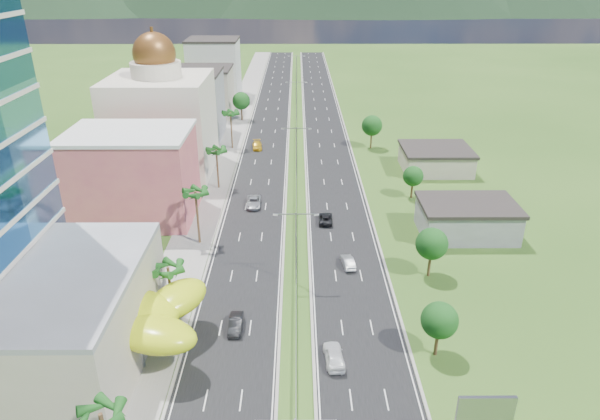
{
  "coord_description": "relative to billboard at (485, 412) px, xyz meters",
  "views": [
    {
      "loc": [
        0.18,
        -53.6,
        41.04
      ],
      "look_at": [
        0.58,
        19.43,
        7.0
      ],
      "focal_mm": 32.0,
      "sensor_mm": 36.0,
      "label": 1
    }
  ],
  "objects": [
    {
      "name": "shed_far",
      "position": [
        13.0,
        73.0,
        -2.22
      ],
      "size": [
        14.0,
        12.0,
        4.4
      ],
      "primitive_type": "cube",
      "color": "#B0A791",
      "rests_on": "ground"
    },
    {
      "name": "streetlight_median_c",
      "position": [
        -17.0,
        68.0,
        2.33
      ],
      "size": [
        6.04,
        0.25,
        11.0
      ],
      "color": "gray",
      "rests_on": "ground"
    },
    {
      "name": "ground",
      "position": [
        -17.0,
        18.0,
        -4.42
      ],
      "size": [
        500.0,
        500.0,
        0.0
      ],
      "primitive_type": "plane",
      "color": "#2D5119",
      "rests_on": "ground"
    },
    {
      "name": "midrise_grey",
      "position": [
        -44.0,
        98.0,
        3.58
      ],
      "size": [
        16.0,
        15.0,
        16.0
      ],
      "primitive_type": "cube",
      "color": "gray",
      "rests_on": "ground"
    },
    {
      "name": "domed_building",
      "position": [
        -45.0,
        73.0,
        6.93
      ],
      "size": [
        20.0,
        20.0,
        28.7
      ],
      "color": "beige",
      "rests_on": "ground"
    },
    {
      "name": "palm_tree_a",
      "position": [
        -32.5,
        -4.0,
        3.6
      ],
      "size": [
        3.6,
        3.6,
        9.1
      ],
      "color": "#47301C",
      "rests_on": "ground"
    },
    {
      "name": "car_dark_left",
      "position": [
        -24.41,
        17.81,
        -3.63
      ],
      "size": [
        1.62,
        4.57,
        1.5
      ],
      "primitive_type": "imported",
      "rotation": [
        0.0,
        0.0,
        0.01
      ],
      "color": "black",
      "rests_on": "road_left"
    },
    {
      "name": "mall_podium",
      "position": [
        -49.0,
        12.0,
        1.08
      ],
      "size": [
        30.0,
        24.0,
        11.0
      ],
      "primitive_type": "cube",
      "color": "#B0A791",
      "rests_on": "ground"
    },
    {
      "name": "palm_tree_e",
      "position": [
        -32.5,
        88.0,
        3.89
      ],
      "size": [
        3.6,
        3.6,
        9.4
      ],
      "color": "#47301C",
      "rests_on": "ground"
    },
    {
      "name": "palm_tree_d",
      "position": [
        -32.5,
        63.0,
        3.12
      ],
      "size": [
        3.6,
        3.6,
        8.6
      ],
      "color": "#47301C",
      "rests_on": "ground"
    },
    {
      "name": "car_silver_mid_left",
      "position": [
        -24.89,
        54.16,
        -3.6
      ],
      "size": [
        2.73,
        5.7,
        1.57
      ],
      "primitive_type": "imported",
      "rotation": [
        0.0,
        0.0,
        0.02
      ],
      "color": "#929599",
      "rests_on": "road_left"
    },
    {
      "name": "leafy_tree_rd",
      "position": [
        1.0,
        88.0,
        1.16
      ],
      "size": [
        4.9,
        4.9,
        8.05
      ],
      "color": "#47301C",
      "rests_on": "ground"
    },
    {
      "name": "leafy_tree_rb",
      "position": [
        2.0,
        30.0,
        0.76
      ],
      "size": [
        4.55,
        4.55,
        7.47
      ],
      "color": "#47301C",
      "rests_on": "ground"
    },
    {
      "name": "pink_shophouse",
      "position": [
        -45.0,
        50.0,
        3.08
      ],
      "size": [
        20.0,
        15.0,
        15.0
      ],
      "primitive_type": "cube",
      "color": "#C75163",
      "rests_on": "ground"
    },
    {
      "name": "palm_tree_c",
      "position": [
        -32.5,
        40.0,
        4.08
      ],
      "size": [
        3.6,
        3.6,
        9.6
      ],
      "color": "#47301C",
      "rests_on": "ground"
    },
    {
      "name": "midrise_white",
      "position": [
        -44.0,
        143.0,
        4.58
      ],
      "size": [
        16.0,
        15.0,
        18.0
      ],
      "primitive_type": "cube",
      "color": "silver",
      "rests_on": "ground"
    },
    {
      "name": "road_left",
      "position": [
        -24.5,
        108.0,
        -4.4
      ],
      "size": [
        11.0,
        260.0,
        0.04
      ],
      "primitive_type": "cube",
      "color": "black",
      "rests_on": "ground"
    },
    {
      "name": "mountain_ridge",
      "position": [
        43.0,
        468.0,
        -4.42
      ],
      "size": [
        860.0,
        140.0,
        90.0
      ],
      "primitive_type": null,
      "color": "black",
      "rests_on": "ground"
    },
    {
      "name": "streetlight_median_b",
      "position": [
        -17.0,
        28.0,
        2.33
      ],
      "size": [
        6.04,
        0.25,
        11.0
      ],
      "color": "gray",
      "rests_on": "ground"
    },
    {
      "name": "sidewalk_left",
      "position": [
        -34.0,
        108.0,
        -4.36
      ],
      "size": [
        7.0,
        260.0,
        0.12
      ],
      "primitive_type": "cube",
      "color": "gray",
      "rests_on": "ground"
    },
    {
      "name": "leafy_tree_lfar",
      "position": [
        -32.5,
        113.0,
        1.16
      ],
      "size": [
        4.9,
        4.9,
        8.05
      ],
      "color": "#47301C",
      "rests_on": "ground"
    },
    {
      "name": "leafy_tree_ra",
      "position": [
        -1.0,
        13.0,
        0.35
      ],
      "size": [
        4.2,
        4.2,
        6.9
      ],
      "color": "#47301C",
      "rests_on": "ground"
    },
    {
      "name": "median_guardrail",
      "position": [
        -17.0,
        89.99,
        -3.8
      ],
      "size": [
        0.1,
        216.06,
        0.76
      ],
      "color": "gray",
      "rests_on": "ground"
    },
    {
      "name": "car_white_near_right",
      "position": [
        -12.73,
        11.8,
        -3.51
      ],
      "size": [
        2.47,
        5.26,
        1.74
      ],
      "primitive_type": "imported",
      "rotation": [
        0.0,
        0.0,
        3.22
      ],
      "color": "white",
      "rests_on": "road_right"
    },
    {
      "name": "midrise_beige",
      "position": [
        -44.0,
        120.0,
        2.08
      ],
      "size": [
        16.0,
        15.0,
        13.0
      ],
      "primitive_type": "cube",
      "color": "#B0A791",
      "rests_on": "ground"
    },
    {
      "name": "shed_near",
      "position": [
        11.0,
        43.0,
        -1.92
      ],
      "size": [
        15.0,
        10.0,
        5.0
      ],
      "primitive_type": "cube",
      "color": "gray",
      "rests_on": "ground"
    },
    {
      "name": "road_right",
      "position": [
        -9.5,
        108.0,
        -4.4
      ],
      "size": [
        11.0,
        260.0,
        0.04
      ],
      "primitive_type": "cube",
      "color": "black",
      "rests_on": "ground"
    },
    {
      "name": "billboard",
      "position": [
        0.0,
        0.0,
        0.0
      ],
      "size": [
        5.2,
        0.35,
        6.2
      ],
      "color": "gray",
      "rests_on": "ground"
    },
    {
      "name": "palm_tree_b",
      "position": [
        -32.5,
        20.0,
        2.64
      ],
      "size": [
        3.6,
        3.6,
        8.1
      ],
      "color": "#47301C",
      "rests_on": "ground"
    },
    {
      "name": "streetlight_median_d",
      "position": [
        -17.0,
        113.0,
        2.33
      ],
      "size": [
        6.04,
        0.25,
        11.0
      ],
      "color": "gray",
      "rests_on": "ground"
    },
    {
      "name": "car_dark_far_right",
      "position": [
        -11.95,
        47.44,
        -3.69
      ],
      "size": [
        2.46,
        5.05,
        1.38
      ],
      "primitive_type": "imported",
      "rotation": [
        0.0,
        0.0,
        3.11
      ],
      "color": "black",
      "rests_on": "road_right"
    },
    {
      "name": "leafy_tree_rc",
      "position": [
        5.0,
        58.0,
        -0.05
      ],
      "size": [
        3.85,
        3.85,
        6.33
      ],
      "color": "#47301C",
      "rests_on": "ground"
    },
    {
      "name": "lime_canopy",
      "position": [
        -37.0,
        14.0,
        0.57
      ],
      "size": [
        18.0,
        15.0,
        7.4
      ],
      "color": "#C2D514",
      "rests_on": "ground"
    },
    {
      "name": "car_silver_right",
      "position": [
        -9.35,
        32.63,
        -3.66
      ],
      "size": [
        2.07,
        4.56,
        1.45
      ],
      "primitive_type": "imported",
      "rotation": [
        0.0,
        0.0,
        3.27
      ],
      "color": "#9A9DA2",
      "rests_on": "road_right"
    },
    {
      "name": "streetlight_median_e",
      "position": [
        -17.0,
        158.0,
        2.33
      ],
      "size": [
        6.04,
        0.25,
        11.0
      ],
      "color": "gray",
      "rests_on": "ground"
    },
    {
      "name": "car_yellow_far_left",
      "position": [
        -26.49,
        87.68,
        -3.6
      ],
      "size": [
        2.68,
        5.58,
        1.57
      ],
      "primitive_type": "imported",
      "rotation": [
        0.0,
        0.0,
        0.09
      ],
      "color": "gold",
      "rests_on": "road_left"
    }
  ]
}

